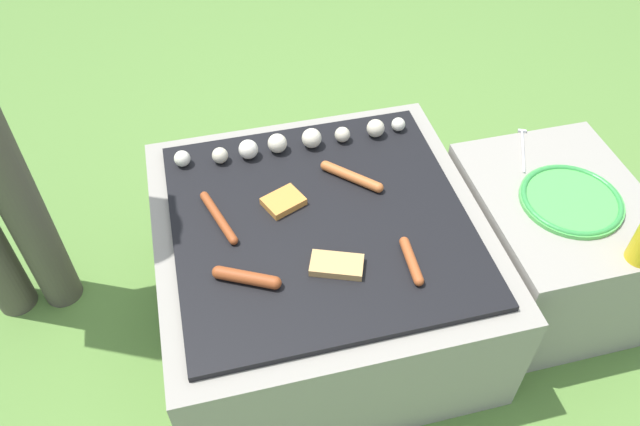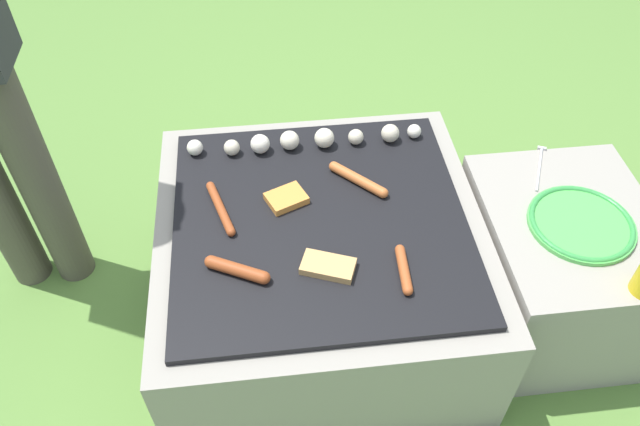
% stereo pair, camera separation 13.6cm
% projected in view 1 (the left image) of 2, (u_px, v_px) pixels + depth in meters
% --- Properties ---
extents(ground_plane, '(14.00, 14.00, 0.00)m').
position_uv_depth(ground_plane, '(320.00, 308.00, 1.88)').
color(ground_plane, '#567F38').
extents(grill, '(0.85, 0.85, 0.40)m').
position_uv_depth(grill, '(320.00, 267.00, 1.74)').
color(grill, gray).
rests_on(grill, ground_plane).
extents(side_ledge, '(0.44, 0.54, 0.40)m').
position_uv_depth(side_ledge, '(546.00, 245.00, 1.79)').
color(side_ledge, gray).
rests_on(side_ledge, ground_plane).
extents(sausage_front_center, '(0.14, 0.14, 0.03)m').
position_uv_depth(sausage_front_center, '(351.00, 176.00, 1.68)').
color(sausage_front_center, '#B7602D').
rests_on(sausage_front_center, grill).
extents(sausage_back_center, '(0.15, 0.09, 0.03)m').
position_uv_depth(sausage_back_center, '(247.00, 277.00, 1.44)').
color(sausage_back_center, '#93421E').
rests_on(sausage_back_center, grill).
extents(sausage_mid_right, '(0.07, 0.19, 0.02)m').
position_uv_depth(sausage_mid_right, '(219.00, 217.00, 1.58)').
color(sausage_mid_right, '#93421E').
rests_on(sausage_mid_right, grill).
extents(sausage_front_left, '(0.03, 0.15, 0.02)m').
position_uv_depth(sausage_front_left, '(411.00, 261.00, 1.48)').
color(sausage_front_left, '#A34C23').
rests_on(sausage_front_left, grill).
extents(bread_slice_left, '(0.14, 0.11, 0.02)m').
position_uv_depth(bread_slice_left, '(336.00, 265.00, 1.47)').
color(bread_slice_left, tan).
rests_on(bread_slice_left, grill).
extents(bread_slice_right, '(0.12, 0.11, 0.02)m').
position_uv_depth(bread_slice_right, '(283.00, 201.00, 1.62)').
color(bread_slice_right, '#D18438').
rests_on(bread_slice_right, grill).
extents(mushroom_row, '(0.67, 0.06, 0.06)m').
position_uv_depth(mushroom_row, '(294.00, 141.00, 1.76)').
color(mushroom_row, silver).
rests_on(mushroom_row, grill).
extents(plate_colorful, '(0.27, 0.27, 0.02)m').
position_uv_depth(plate_colorful, '(571.00, 200.00, 1.62)').
color(plate_colorful, '#4CB24C').
rests_on(plate_colorful, side_ledge).
extents(fork_utensil, '(0.09, 0.17, 0.01)m').
position_uv_depth(fork_utensil, '(523.00, 148.00, 1.77)').
color(fork_utensil, silver).
rests_on(fork_utensil, side_ledge).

